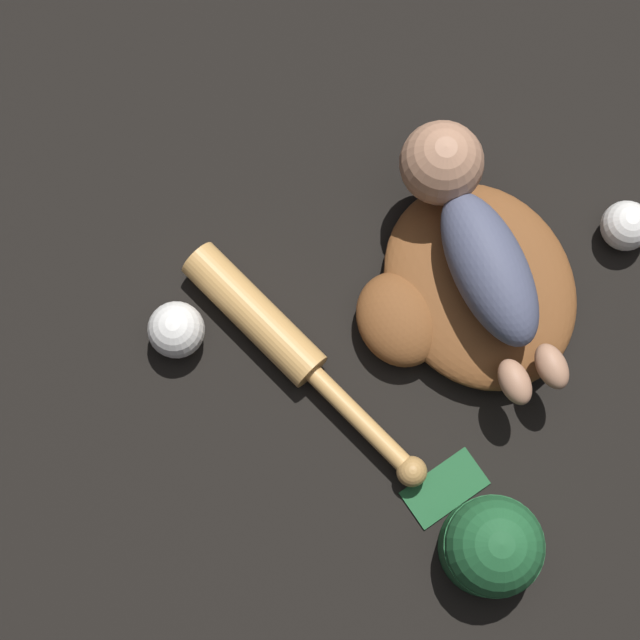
{
  "coord_description": "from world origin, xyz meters",
  "views": [
    {
      "loc": [
        -0.14,
        0.44,
        1.47
      ],
      "look_at": [
        0.13,
        0.24,
        0.07
      ],
      "focal_mm": 60.0,
      "sensor_mm": 36.0,
      "label": 1
    }
  ],
  "objects": [
    {
      "name": "ground_plane",
      "position": [
        0.0,
        0.0,
        0.0
      ],
      "size": [
        6.0,
        6.0,
        0.0
      ],
      "primitive_type": "plane",
      "color": "black"
    },
    {
      "name": "baby_figure",
      "position": [
        0.1,
        0.01,
        0.12
      ],
      "size": [
        0.39,
        0.18,
        0.11
      ],
      "color": "#4C516B",
      "rests_on": "baseball_glove"
    },
    {
      "name": "baseball_cap",
      "position": [
        -0.24,
        0.23,
        0.05
      ],
      "size": [
        0.19,
        0.13,
        0.13
      ],
      "color": "#1E562D",
      "rests_on": "ground"
    },
    {
      "name": "baseball_glove",
      "position": [
        0.05,
        0.05,
        0.04
      ],
      "size": [
        0.35,
        0.35,
        0.07
      ],
      "color": "brown",
      "rests_on": "ground"
    },
    {
      "name": "baseball_bat",
      "position": [
        0.15,
        0.3,
        0.03
      ],
      "size": [
        0.44,
        0.11,
        0.06
      ],
      "color": "tan",
      "rests_on": "ground"
    },
    {
      "name": "baseball_spare",
      "position": [
        -0.01,
        -0.19,
        0.04
      ],
      "size": [
        0.07,
        0.07,
        0.07
      ],
      "color": "white",
      "rests_on": "ground"
    },
    {
      "name": "baseball",
      "position": [
        0.24,
        0.4,
        0.04
      ],
      "size": [
        0.08,
        0.08,
        0.08
      ],
      "color": "white",
      "rests_on": "ground"
    }
  ]
}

